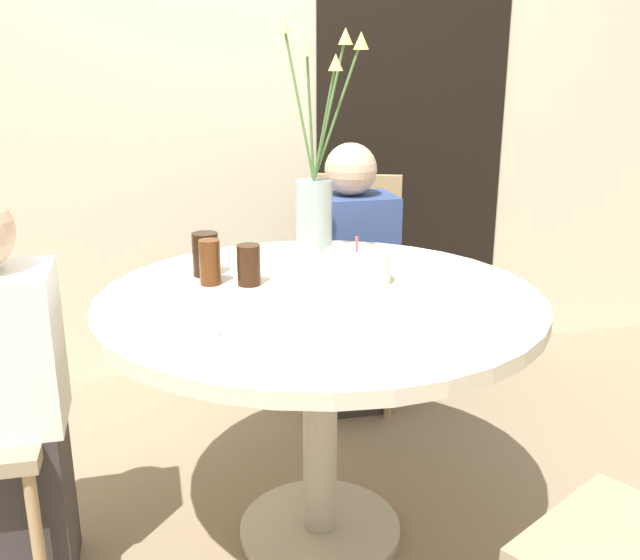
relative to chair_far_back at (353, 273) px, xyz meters
name	(u,v)px	position (x,y,z in m)	size (l,w,h in m)	color
ground_plane	(320,533)	(-0.38, -0.95, -0.53)	(16.00, 16.00, 0.00)	#89755B
wall_back	(245,81)	(-0.38, 0.40, 0.77)	(8.00, 0.05, 2.60)	beige
doorway_panel	(412,142)	(0.38, 0.37, 0.50)	(0.90, 0.01, 2.05)	black
dining_table	(320,337)	(-0.38, -0.95, 0.11)	(1.22, 1.22, 0.77)	beige
chair_far_back	(353,273)	(0.00, 0.00, 0.00)	(0.52, 0.52, 0.93)	#9E896B
birthday_cake	(356,267)	(-0.25, -0.87, 0.29)	(0.19, 0.19, 0.14)	white
flower_vase	(316,197)	(-0.31, -0.60, 0.44)	(0.26, 0.20, 0.74)	#9EB2AD
side_plate	(175,332)	(-0.78, -1.16, 0.25)	(0.21, 0.21, 0.01)	white
drink_glass_0	(249,265)	(-0.55, -0.82, 0.30)	(0.07, 0.07, 0.12)	#33190C
drink_glass_1	(206,254)	(-0.66, -0.69, 0.31)	(0.08, 0.08, 0.13)	black
drink_glass_2	(210,262)	(-0.66, -0.78, 0.31)	(0.06, 0.06, 0.13)	#51280F
person_woman	(349,289)	(-0.06, -0.15, -0.02)	(0.34, 0.24, 1.09)	#383333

